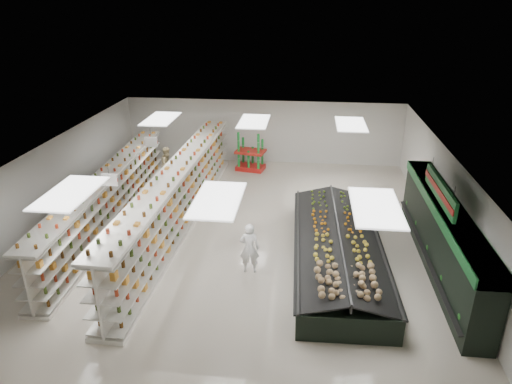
# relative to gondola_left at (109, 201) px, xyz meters

# --- Properties ---
(floor) EXTENTS (16.00, 16.00, 0.00)m
(floor) POSITION_rel_gondola_left_xyz_m (5.05, -0.34, -0.92)
(floor) COLOR beige
(floor) RESTS_ON ground
(ceiling) EXTENTS (14.00, 16.00, 0.02)m
(ceiling) POSITION_rel_gondola_left_xyz_m (5.05, -0.34, 2.28)
(ceiling) COLOR white
(ceiling) RESTS_ON wall_back
(wall_back) EXTENTS (14.00, 0.02, 3.20)m
(wall_back) POSITION_rel_gondola_left_xyz_m (5.05, 7.66, 0.68)
(wall_back) COLOR silver
(wall_back) RESTS_ON floor
(wall_front) EXTENTS (14.00, 0.02, 3.20)m
(wall_front) POSITION_rel_gondola_left_xyz_m (5.05, -8.34, 0.68)
(wall_front) COLOR silver
(wall_front) RESTS_ON floor
(wall_left) EXTENTS (0.02, 16.00, 3.20)m
(wall_left) POSITION_rel_gondola_left_xyz_m (-1.95, -0.34, 0.68)
(wall_left) COLOR silver
(wall_left) RESTS_ON floor
(wall_right) EXTENTS (0.02, 16.00, 3.20)m
(wall_right) POSITION_rel_gondola_left_xyz_m (12.05, -0.34, 0.68)
(wall_right) COLOR silver
(wall_right) RESTS_ON floor
(produce_wall_case) EXTENTS (0.93, 8.00, 2.20)m
(produce_wall_case) POSITION_rel_gondola_left_xyz_m (11.58, -1.84, 0.32)
(produce_wall_case) COLOR black
(produce_wall_case) RESTS_ON floor
(aisle_sign_near) EXTENTS (0.52, 0.06, 0.75)m
(aisle_sign_near) POSITION_rel_gondola_left_xyz_m (1.25, -2.34, 1.83)
(aisle_sign_near) COLOR white
(aisle_sign_near) RESTS_ON ceiling
(aisle_sign_far) EXTENTS (0.52, 0.06, 0.75)m
(aisle_sign_far) POSITION_rel_gondola_left_xyz_m (1.25, 1.66, 1.83)
(aisle_sign_far) COLOR white
(aisle_sign_far) RESTS_ON ceiling
(hortifruti_banner) EXTENTS (0.12, 3.20, 0.95)m
(hortifruti_banner) POSITION_rel_gondola_left_xyz_m (11.29, -1.84, 1.73)
(hortifruti_banner) COLOR #1C6C30
(hortifruti_banner) RESTS_ON ceiling
(gondola_left) EXTENTS (1.31, 11.55, 2.00)m
(gondola_left) POSITION_rel_gondola_left_xyz_m (0.00, 0.00, 0.00)
(gondola_left) COLOR white
(gondola_left) RESTS_ON floor
(gondola_center) EXTENTS (1.35, 13.33, 2.31)m
(gondola_center) POSITION_rel_gondola_left_xyz_m (2.66, 0.21, 0.14)
(gondola_center) COLOR white
(gondola_center) RESTS_ON floor
(produce_island) EXTENTS (3.01, 7.78, 1.15)m
(produce_island) POSITION_rel_gondola_left_xyz_m (8.41, -1.87, -0.39)
(produce_island) COLOR black
(produce_island) RESTS_ON floor
(soda_endcap) EXTENTS (1.55, 1.20, 1.79)m
(soda_endcap) POSITION_rel_gondola_left_xyz_m (4.57, 6.35, -0.05)
(soda_endcap) COLOR red
(soda_endcap) RESTS_ON floor
(shopper_main) EXTENTS (0.63, 0.43, 1.67)m
(shopper_main) POSITION_rel_gondola_left_xyz_m (5.66, -2.75, -0.08)
(shopper_main) COLOR white
(shopper_main) RESTS_ON floor
(shopper_background) EXTENTS (0.84, 0.94, 1.65)m
(shopper_background) POSITION_rel_gondola_left_xyz_m (0.95, 4.42, -0.09)
(shopper_background) COLOR tan
(shopper_background) RESTS_ON floor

